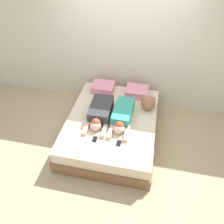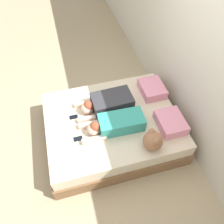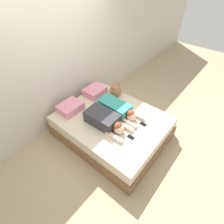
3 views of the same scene
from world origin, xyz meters
TOP-DOWN VIEW (x-y plane):
  - ground_plane at (0.00, 0.00)m, footprint 12.00×12.00m
  - wall_back at (0.00, 1.20)m, footprint 12.00×0.06m
  - bed at (0.00, 0.00)m, footprint 1.68×2.09m
  - pillow_head_left at (-0.36, 0.80)m, footprint 0.46×0.37m
  - pillow_head_right at (0.36, 0.80)m, footprint 0.46×0.37m
  - person_left at (-0.22, -0.02)m, footprint 0.40×0.90m
  - person_right at (0.19, -0.01)m, footprint 0.35×0.95m
  - cell_phone_left at (-0.18, -0.57)m, footprint 0.07×0.13m
  - cell_phone_right at (0.23, -0.57)m, footprint 0.07×0.13m
  - plush_toy at (0.62, 0.40)m, footprint 0.28×0.28m

SIDE VIEW (x-z plane):
  - ground_plane at x=0.00m, z-range 0.00..0.00m
  - bed at x=0.00m, z-range 0.00..0.49m
  - cell_phone_left at x=-0.18m, z-range 0.49..0.50m
  - cell_phone_right at x=0.23m, z-range 0.49..0.50m
  - pillow_head_left at x=-0.36m, z-range 0.49..0.64m
  - pillow_head_right at x=0.36m, z-range 0.49..0.64m
  - person_right at x=0.19m, z-range 0.48..0.70m
  - person_left at x=-0.22m, z-range 0.48..0.72m
  - plush_toy at x=0.62m, z-range 0.49..0.78m
  - wall_back at x=0.00m, z-range 0.00..2.60m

